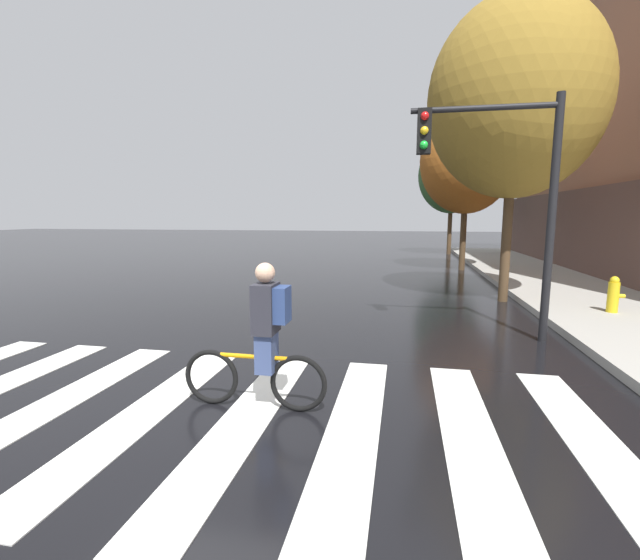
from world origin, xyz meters
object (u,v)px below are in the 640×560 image
Objects in this scene: traffic_light_near at (502,177)px; street_tree_near at (515,99)px; fire_hydrant at (613,295)px; street_tree_mid at (467,161)px; street_tree_far at (452,175)px; cyclist at (264,337)px.

traffic_light_near is 0.57× the size of street_tree_near.
traffic_light_near reaches higher than fire_hydrant.
traffic_light_near is at bearing -94.10° from street_tree_mid.
street_tree_far is at bearing 88.33° from street_tree_mid.
traffic_light_near is 5.38× the size of fire_hydrant.
cyclist is 22.05m from street_tree_far.
cyclist is at bearing -105.71° from street_tree_mid.
street_tree_near reaches higher than street_tree_mid.
cyclist is 0.26× the size of street_tree_far.
fire_hydrant is at bearing 36.52° from traffic_light_near.
cyclist is 9.30m from street_tree_near.
fire_hydrant is 9.31m from street_tree_mid.
cyclist is 14.78m from street_tree_mid.
traffic_light_near is at bearing -93.08° from street_tree_far.
fire_hydrant is (5.96, 5.59, -0.31)m from cyclist.
street_tree_near is 14.14m from street_tree_far.
street_tree_near is at bearing -88.20° from street_tree_mid.
traffic_light_near is 0.63× the size of street_tree_far.
street_tree_far is (0.01, 14.13, -0.55)m from street_tree_near.
traffic_light_near is (3.15, 3.50, 2.02)m from cyclist.
street_tree_far is (0.96, 17.86, 1.61)m from traffic_light_near.
cyclist is 8.17m from fire_hydrant.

